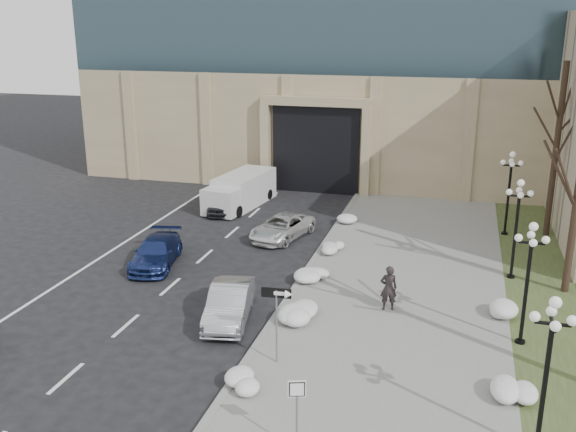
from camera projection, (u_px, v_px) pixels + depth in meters
name	position (u px, v px, depth m)	size (l,w,h in m)	color
sidewalk	(394.00, 311.00, 26.24)	(9.00, 40.00, 0.12)	gray
curb	(288.00, 299.00, 27.39)	(0.30, 40.00, 0.14)	gray
grass_strip	(564.00, 331.00, 24.58)	(4.00, 40.00, 0.10)	#364422
car_b	(229.00, 303.00, 25.43)	(1.52, 4.37, 1.44)	#9DA0A4
car_c	(156.00, 252.00, 31.18)	(1.87, 4.60, 1.33)	navy
car_d	(282.00, 227.00, 35.07)	(2.09, 4.53, 1.26)	silver
car_e	(222.00, 202.00, 39.84)	(1.57, 3.91, 1.33)	#2C2C30
pedestrian	(389.00, 288.00, 26.01)	(0.70, 0.46, 1.90)	black
box_truck	(240.00, 191.00, 41.07)	(3.03, 6.60, 2.02)	beige
one_way_sign	(281.00, 303.00, 21.55)	(1.08, 0.30, 2.89)	slate
keep_sign	(297.00, 401.00, 17.20)	(0.48, 0.20, 2.31)	slate
snow_clump_c	(250.00, 381.00, 20.73)	(1.10, 1.60, 0.36)	white
snow_clump_d	(291.00, 316.00, 25.33)	(1.10, 1.60, 0.36)	white
snow_clump_e	(315.00, 277.00, 29.10)	(1.10, 1.60, 0.36)	white
snow_clump_f	(332.00, 249.00, 32.75)	(1.10, 1.60, 0.36)	white
snow_clump_g	(345.00, 219.00, 37.68)	(1.10, 1.60, 0.36)	white
snow_clump_i	(511.00, 385.00, 20.53)	(1.10, 1.60, 0.36)	white
snow_clump_j	(502.00, 310.00, 25.86)	(1.10, 1.60, 0.36)	white
lamppost_a	(548.00, 356.00, 16.76)	(1.18, 1.18, 4.76)	black
lamppost_b	(529.00, 267.00, 22.75)	(1.18, 1.18, 4.76)	black
lamppost_c	(517.00, 216.00, 28.74)	(1.18, 1.18, 4.76)	black
lamppost_d	(510.00, 182.00, 34.73)	(1.18, 1.18, 4.76)	black
tree_far	(559.00, 126.00, 33.73)	(3.20, 3.20, 9.50)	black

